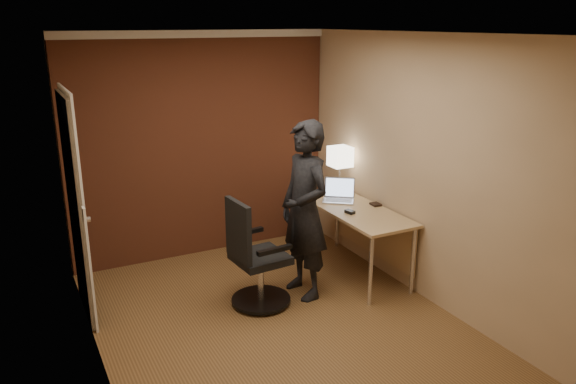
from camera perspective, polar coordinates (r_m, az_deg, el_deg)
The scene contains 8 objects.
room at distance 5.86m, azimuth -9.94°, elevation 4.68°, with size 4.00×4.00×4.00m.
desk at distance 5.96m, azimuth 7.20°, elevation -2.65°, with size 0.60×1.50×0.73m.
desk_lamp at distance 6.24m, azimuth 5.32°, elevation 3.54°, with size 0.22×0.22×0.54m.
laptop at distance 6.10m, azimuth 5.18°, elevation -0.22°, with size 0.42×0.40×0.23m.
mouse at distance 5.70m, azimuth 6.30°, elevation -2.01°, with size 0.06×0.10×0.03m, color black.
wallet at distance 5.98m, azimuth 8.89°, elevation -1.25°, with size 0.09×0.11×0.02m, color black.
office_chair at distance 5.26m, azimuth -3.45°, elevation -6.98°, with size 0.56×0.60×1.04m.
person at distance 5.33m, azimuth 1.72°, elevation -1.90°, with size 0.63×0.41×1.73m, color black.
Camera 1 is at (-1.96, -3.93, 2.59)m, focal length 35.00 mm.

